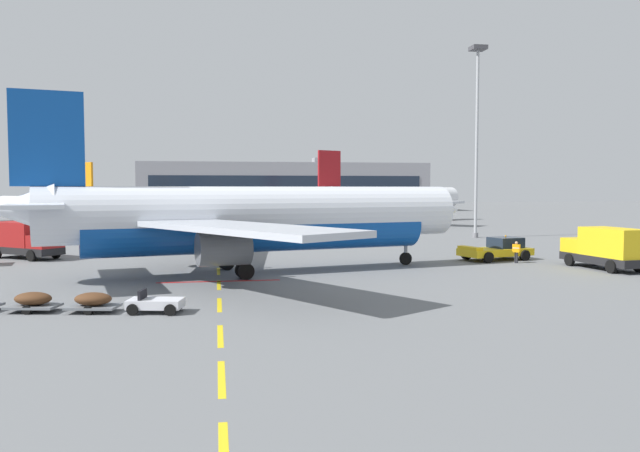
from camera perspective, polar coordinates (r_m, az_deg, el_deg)
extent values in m
plane|color=slate|center=(63.48, 11.03, -2.10)|extent=(400.00, 400.00, 0.00)
cube|color=yellow|center=(20.94, -8.93, -13.50)|extent=(0.24, 4.00, 0.01)
cube|color=yellow|center=(26.60, -9.05, -9.81)|extent=(0.24, 4.00, 0.01)
cube|color=yellow|center=(33.38, -9.13, -7.09)|extent=(0.24, 4.00, 0.01)
cube|color=yellow|center=(40.11, -9.18, -5.31)|extent=(0.24, 4.00, 0.01)
cube|color=yellow|center=(46.64, -9.21, -4.07)|extent=(0.24, 4.00, 0.01)
cube|color=yellow|center=(52.23, -9.24, -3.27)|extent=(0.24, 4.00, 0.01)
cube|color=yellow|center=(59.44, -9.26, -2.45)|extent=(0.24, 4.00, 0.01)
cube|color=yellow|center=(65.03, -9.28, -1.94)|extent=(0.24, 4.00, 0.01)
cube|color=yellow|center=(71.63, -9.29, -1.45)|extent=(0.24, 4.00, 0.01)
cube|color=yellow|center=(78.66, -9.30, -1.01)|extent=(0.24, 4.00, 0.01)
cube|color=yellow|center=(85.36, -9.31, -0.66)|extent=(0.24, 4.00, 0.01)
cube|color=yellow|center=(92.63, -9.32, -0.34)|extent=(0.24, 4.00, 0.01)
cube|color=yellow|center=(99.36, -9.33, -0.08)|extent=(0.24, 4.00, 0.01)
cube|color=yellow|center=(106.48, -9.34, 0.16)|extent=(0.24, 4.00, 0.01)
cube|color=#B21414|center=(41.63, -9.19, -4.98)|extent=(8.00, 0.40, 0.01)
cylinder|color=silver|center=(45.17, -5.34, 1.18)|extent=(30.18, 10.46, 3.80)
cylinder|color=#0F479E|center=(45.22, -5.33, -0.14)|extent=(24.66, 8.91, 3.50)
cone|color=silver|center=(51.62, 10.85, 1.42)|extent=(4.25, 4.41, 3.72)
cone|color=silver|center=(43.24, -25.73, 1.38)|extent=(4.82, 4.09, 3.23)
cube|color=#192333|center=(51.03, 9.87, 2.16)|extent=(2.20, 3.14, 0.60)
cube|color=#0F479E|center=(43.27, -23.55, 7.30)|extent=(4.37, 1.34, 6.00)
cube|color=silver|center=(46.39, -24.21, 1.89)|extent=(4.56, 6.96, 0.24)
cube|color=silver|center=(39.99, -24.50, 1.68)|extent=(4.56, 6.96, 0.24)
cube|color=#B7BCC6|center=(52.52, -12.22, 0.92)|extent=(6.64, 17.42, 0.36)
cube|color=#B7BCC6|center=(35.94, -7.42, -0.18)|extent=(13.13, 16.94, 0.36)
cylinder|color=#4C4F54|center=(49.63, -11.76, -0.90)|extent=(3.59, 2.76, 2.10)
cylinder|color=black|center=(49.95, -9.95, -0.85)|extent=(0.52, 1.77, 1.79)
cylinder|color=#4C4F54|center=(38.91, -8.76, -2.05)|extent=(3.59, 2.76, 2.10)
cylinder|color=black|center=(39.32, -6.49, -1.98)|extent=(0.52, 1.77, 1.79)
cylinder|color=gray|center=(50.12, 7.80, -1.44)|extent=(0.28, 0.28, 2.67)
cylinder|color=black|center=(50.25, 7.79, -2.96)|extent=(1.03, 0.50, 0.99)
cylinder|color=gray|center=(47.30, -8.57, -1.71)|extent=(0.28, 0.28, 2.61)
cylinder|color=black|center=(47.77, -8.65, -3.23)|extent=(1.15, 0.59, 1.10)
cylinder|color=black|center=(47.10, -8.45, -3.32)|extent=(1.15, 0.59, 1.10)
cylinder|color=gray|center=(42.29, -6.88, -2.31)|extent=(0.28, 0.28, 2.61)
cylinder|color=black|center=(42.78, -6.99, -4.00)|extent=(1.15, 0.59, 1.10)
cylinder|color=black|center=(42.11, -6.74, -4.12)|extent=(1.15, 0.59, 1.10)
cube|color=yellow|center=(55.09, 15.64, -2.27)|extent=(6.52, 4.26, 0.60)
cube|color=#192333|center=(55.73, 16.51, -1.45)|extent=(2.87, 2.68, 0.90)
cube|color=yellow|center=(53.40, 13.48, -1.97)|extent=(1.33, 2.62, 0.24)
sphere|color=orange|center=(55.68, 16.52, -0.88)|extent=(0.16, 0.16, 0.16)
cylinder|color=black|center=(52.83, 15.02, -2.78)|extent=(0.97, 0.62, 0.90)
cylinder|color=black|center=(55.00, 13.17, -2.51)|extent=(0.97, 0.62, 0.90)
cylinder|color=black|center=(55.34, 18.10, -2.55)|extent=(0.97, 0.62, 0.90)
cylinder|color=black|center=(57.42, 16.21, -2.30)|extent=(0.97, 0.62, 0.90)
cylinder|color=white|center=(100.81, -23.86, 1.64)|extent=(18.36, 19.21, 2.98)
cylinder|color=orange|center=(100.84, -23.84, 1.17)|extent=(15.17, 15.86, 2.74)
cone|color=white|center=(111.29, -26.79, 1.71)|extent=(4.01, 4.00, 2.92)
cone|color=white|center=(90.19, -20.07, 1.78)|extent=(4.10, 4.13, 2.53)
cube|color=#192333|center=(110.54, -26.61, 1.97)|extent=(2.49, 2.45, 0.47)
cube|color=orange|center=(91.33, -20.58, 3.96)|extent=(2.57, 2.70, 4.70)
cube|color=white|center=(89.56, -21.70, 1.87)|extent=(5.37, 5.27, 0.19)
cube|color=white|center=(92.25, -19.03, 1.97)|extent=(5.37, 5.27, 0.19)
cube|color=#B7BCC6|center=(94.98, -26.46, 1.25)|extent=(13.71, 8.86, 0.28)
cube|color=#B7BCC6|center=(101.58, -19.71, 1.53)|extent=(9.47, 13.56, 0.28)
cylinder|color=#4C4F54|center=(95.98, -25.15, 0.62)|extent=(2.92, 2.95, 1.65)
cylinder|color=black|center=(97.09, -25.50, 0.64)|extent=(1.08, 1.03, 1.40)
cylinder|color=#4C4F54|center=(100.26, -20.78, 0.83)|extent=(2.92, 2.95, 1.65)
cylinder|color=black|center=(101.32, -21.16, 0.85)|extent=(1.08, 1.03, 1.40)
cylinder|color=gray|center=(109.14, -26.20, 0.68)|extent=(0.22, 0.22, 2.09)
cylinder|color=black|center=(109.19, -26.18, 0.13)|extent=(0.69, 0.72, 0.78)
cylinder|color=gray|center=(98.53, -24.42, 0.47)|extent=(0.22, 0.22, 2.05)
cylinder|color=black|center=(98.46, -24.55, -0.13)|extent=(0.79, 0.82, 0.86)
cylinder|color=black|center=(98.72, -24.27, -0.12)|extent=(0.79, 0.82, 0.86)
cylinder|color=gray|center=(100.53, -22.38, 0.57)|extent=(0.22, 0.22, 2.05)
cylinder|color=black|center=(100.44, -22.50, -0.02)|extent=(0.79, 0.82, 0.86)
cylinder|color=black|center=(100.72, -22.23, 0.00)|extent=(0.79, 0.82, 0.86)
cylinder|color=white|center=(112.65, 6.61, 2.55)|extent=(28.78, 16.77, 3.81)
cylinder|color=maroon|center=(112.68, 6.60, 2.02)|extent=(23.61, 14.02, 3.51)
cone|color=white|center=(123.32, 11.82, 2.58)|extent=(4.80, 4.90, 3.74)
cone|color=white|center=(102.69, 0.06, 2.75)|extent=(5.21, 4.77, 3.24)
cube|color=#192333|center=(122.53, 11.49, 2.89)|extent=(2.70, 3.28, 0.60)
cube|color=maroon|center=(103.76, 0.85, 5.21)|extent=(4.12, 2.28, 6.02)
cube|color=white|center=(105.91, -0.49, 2.93)|extent=(5.72, 7.18, 0.24)
cube|color=white|center=(100.73, 1.61, 2.90)|extent=(5.72, 7.18, 0.24)
cube|color=#B7BCC6|center=(116.62, 2.33, 2.37)|extent=(6.84, 17.52, 0.36)
cube|color=#B7BCC6|center=(103.71, 8.14, 2.20)|extent=(15.55, 15.39, 0.36)
cylinder|color=#4C4F54|center=(114.20, 3.20, 1.61)|extent=(3.81, 3.31, 2.11)
cylinder|color=black|center=(115.22, 3.82, 1.63)|extent=(0.90, 1.66, 1.79)
cylinder|color=#4C4F54|center=(105.84, 6.95, 1.45)|extent=(3.81, 3.31, 2.11)
cylinder|color=black|center=(106.93, 7.58, 1.46)|extent=(0.90, 1.66, 1.79)
cylinder|color=gray|center=(121.07, 10.79, 1.40)|extent=(0.28, 0.28, 2.67)
cylinder|color=black|center=(121.12, 10.78, 0.77)|extent=(1.02, 0.69, 0.99)
cylinder|color=gray|center=(113.35, 4.96, 1.33)|extent=(0.28, 0.28, 2.62)
cylinder|color=black|center=(113.67, 4.84, 0.67)|extent=(1.15, 0.80, 1.10)
cylinder|color=black|center=(113.14, 5.07, 0.66)|extent=(1.15, 0.80, 1.10)
cylinder|color=gray|center=(109.44, 6.74, 1.24)|extent=(0.28, 0.28, 2.62)
cylinder|color=black|center=(109.76, 6.61, 0.56)|extent=(1.15, 0.80, 1.10)
cylinder|color=black|center=(109.24, 6.86, 0.55)|extent=(1.15, 0.80, 1.10)
cube|color=#B7BCC6|center=(130.47, -26.91, 1.72)|extent=(9.69, 13.24, 0.28)
cube|color=black|center=(59.81, -25.13, -1.99)|extent=(7.01, 6.18, 0.60)
cube|color=maroon|center=(57.90, -23.79, -1.28)|extent=(3.29, 3.28, 1.10)
cube|color=#192333|center=(56.99, -23.08, -1.24)|extent=(1.22, 1.56, 0.64)
cube|color=maroon|center=(60.49, -25.72, -0.66)|extent=(5.23, 4.81, 2.10)
cylinder|color=black|center=(58.79, -22.88, -2.28)|extent=(0.93, 0.81, 0.96)
cylinder|color=black|center=(57.33, -24.75, -2.47)|extent=(0.93, 0.81, 0.96)
cylinder|color=black|center=(62.34, -25.47, -2.03)|extent=(0.93, 0.81, 0.96)
cube|color=black|center=(51.86, 24.32, -2.76)|extent=(3.24, 7.24, 0.60)
cube|color=yellow|center=(53.55, 22.73, -1.62)|extent=(2.58, 2.64, 1.10)
cube|color=#192333|center=(54.43, 21.97, -1.42)|extent=(1.91, 0.29, 0.64)
cube|color=yellow|center=(51.01, 25.07, -1.36)|extent=(2.96, 5.02, 2.10)
cylinder|color=black|center=(52.85, 21.74, -2.87)|extent=(0.40, 0.99, 0.96)
cylinder|color=black|center=(54.36, 23.73, -2.75)|extent=(0.40, 0.99, 0.96)
cylinder|color=black|center=(49.43, 24.95, -3.37)|extent=(0.40, 0.99, 0.96)
cylinder|color=black|center=(51.04, 26.98, -3.22)|extent=(0.40, 0.99, 0.96)
cube|color=silver|center=(31.90, -14.71, -6.82)|extent=(2.83, 1.89, 0.44)
cube|color=black|center=(32.02, -15.84, -6.07)|extent=(0.34, 1.12, 0.56)
cylinder|color=black|center=(32.35, -12.79, -6.97)|extent=(0.58, 0.29, 0.56)
cylinder|color=black|center=(31.02, -13.46, -7.43)|extent=(0.58, 0.29, 0.56)
cylinder|color=black|center=(32.86, -15.88, -6.86)|extent=(0.58, 0.29, 0.56)
cylinder|color=black|center=(31.55, -16.67, -7.30)|extent=(0.58, 0.29, 0.56)
cube|color=slate|center=(32.95, -19.91, -6.90)|extent=(2.65, 1.95, 0.12)
ellipsoid|color=#4C2D19|center=(32.89, -19.92, -6.25)|extent=(2.03, 1.54, 0.64)
cylinder|color=black|center=(33.58, -19.47, -6.81)|extent=(0.46, 0.23, 0.44)
cylinder|color=black|center=(32.35, -20.36, -7.21)|extent=(0.46, 0.23, 0.44)
cube|color=slate|center=(34.18, -24.61, -6.64)|extent=(2.65, 1.95, 0.12)
ellipsoid|color=#4C2D19|center=(34.12, -24.62, -6.01)|extent=(2.03, 1.54, 0.64)
cylinder|color=black|center=(34.79, -24.10, -6.56)|extent=(0.46, 0.23, 0.44)
cylinder|color=black|center=(33.60, -25.13, -6.93)|extent=(0.46, 0.23, 0.44)
cylinder|color=#232328|center=(53.56, 17.33, -2.75)|extent=(0.16, 0.16, 0.87)
cylinder|color=#232328|center=(53.35, 17.46, -2.77)|extent=(0.16, 0.16, 0.87)
cube|color=orange|center=(53.38, 17.41, -1.95)|extent=(0.51, 0.52, 0.65)
cube|color=silver|center=(53.38, 17.41, -1.91)|extent=(0.53, 0.53, 0.06)
sphere|color=tan|center=(53.34, 17.42, -1.47)|extent=(0.24, 0.24, 0.24)
cylinder|color=orange|center=(53.51, 17.12, -1.89)|extent=(0.09, 0.09, 0.59)
cylinder|color=orange|center=(53.24, 17.71, -1.93)|extent=(0.09, 0.09, 0.59)
cylinder|color=slate|center=(79.23, 13.93, -0.82)|extent=(0.70, 0.70, 0.60)
cylinder|color=#9EA0A5|center=(79.19, 14.05, 7.18)|extent=(0.36, 0.36, 22.69)
cube|color=#3F3F44|center=(80.79, 14.17, 15.41)|extent=(1.80, 1.80, 0.50)
cube|color=gray|center=(167.90, -3.33, 3.53)|extent=(73.59, 23.45, 12.52)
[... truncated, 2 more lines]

